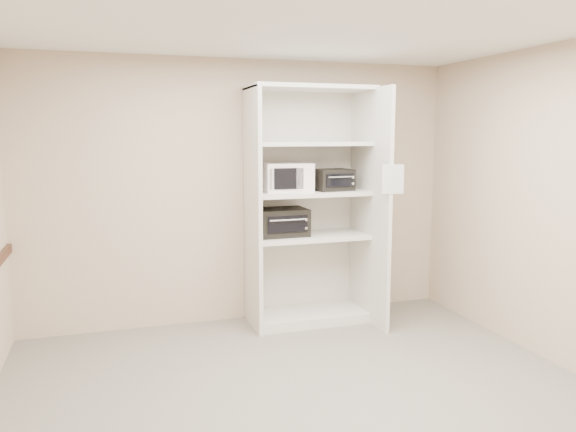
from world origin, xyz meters
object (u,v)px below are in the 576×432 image
object	(u,v)px
toaster_oven_upper	(333,180)
shelving_unit	(313,214)
microwave	(287,177)
toaster_oven_lower	(282,222)

from	to	relation	value
toaster_oven_upper	shelving_unit	bearing A→B (deg)	168.26
microwave	toaster_oven_upper	xyz separation A→B (m)	(0.48, -0.05, -0.03)
shelving_unit	toaster_oven_upper	xyz separation A→B (m)	(0.20, -0.01, 0.35)
toaster_oven_lower	shelving_unit	bearing A→B (deg)	-6.56
microwave	toaster_oven_lower	xyz separation A→B (m)	(-0.06, -0.01, -0.46)
toaster_oven_upper	toaster_oven_lower	world-z (taller)	toaster_oven_upper
toaster_oven_upper	microwave	bearing A→B (deg)	165.97
shelving_unit	toaster_oven_upper	world-z (taller)	shelving_unit
shelving_unit	toaster_oven_lower	size ratio (longest dim) A/B	4.86
toaster_oven_upper	toaster_oven_lower	xyz separation A→B (m)	(-0.54, 0.04, -0.42)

